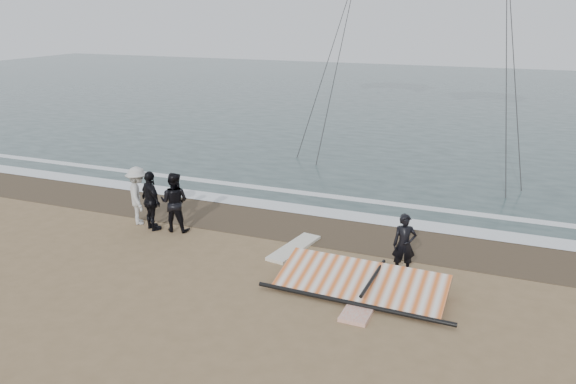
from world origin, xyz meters
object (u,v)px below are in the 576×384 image
(board_white, at_px, (365,300))
(board_cream, at_px, (294,248))
(man_main, at_px, (404,245))
(sail_rig, at_px, (359,282))

(board_white, bearing_deg, board_cream, 141.89)
(man_main, xyz_separation_m, board_cream, (-3.17, 0.39, -0.77))
(man_main, bearing_deg, board_white, -122.46)
(board_cream, height_order, sail_rig, sail_rig)
(board_cream, bearing_deg, man_main, 2.63)
(man_main, xyz_separation_m, board_white, (-0.52, -1.80, -0.77))
(man_main, relative_size, board_cream, 0.76)
(man_main, height_order, board_cream, man_main)
(board_cream, xyz_separation_m, sail_rig, (2.35, -1.66, 0.15))
(board_white, xyz_separation_m, board_cream, (-2.64, 2.19, -0.00))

